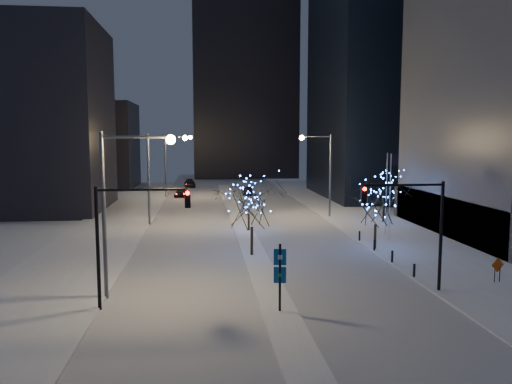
{
  "coord_description": "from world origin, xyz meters",
  "views": [
    {
      "loc": [
        -4.16,
        -27.97,
        9.76
      ],
      "look_at": [
        0.38,
        14.11,
        5.0
      ],
      "focal_mm": 35.0,
      "sensor_mm": 36.0,
      "label": 1
    }
  ],
  "objects": [
    {
      "name": "car_near",
      "position": [
        -7.67,
        52.65,
        0.68
      ],
      "size": [
        2.18,
        4.21,
        1.37
      ],
      "primitive_type": "imported",
      "rotation": [
        0.0,
        0.0,
        -0.14
      ],
      "color": "black",
      "rests_on": "ground"
    },
    {
      "name": "street_lamp_w_near",
      "position": [
        -8.94,
        2.0,
        6.5
      ],
      "size": [
        4.4,
        0.56,
        10.0
      ],
      "color": "#595E66",
      "rests_on": "ground"
    },
    {
      "name": "filler_west_near",
      "position": [
        -28.0,
        40.0,
        12.0
      ],
      "size": [
        22.0,
        18.0,
        24.0
      ],
      "primitive_type": "cube",
      "color": "black",
      "rests_on": "ground"
    },
    {
      "name": "holiday_tree_plaza_near",
      "position": [
        10.5,
        12.71,
        4.07
      ],
      "size": [
        5.95,
        5.95,
        6.1
      ],
      "color": "black",
      "rests_on": "east_sidewalk"
    },
    {
      "name": "road",
      "position": [
        0.0,
        35.0,
        0.01
      ],
      "size": [
        20.0,
        130.0,
        0.02
      ],
      "primitive_type": "cube",
      "color": "#A3A7B2",
      "rests_on": "ground"
    },
    {
      "name": "car_far",
      "position": [
        -6.61,
        68.16,
        0.73
      ],
      "size": [
        2.37,
        5.16,
        1.46
      ],
      "primitive_type": "imported",
      "rotation": [
        0.0,
        0.0,
        0.07
      ],
      "color": "black",
      "rests_on": "ground"
    },
    {
      "name": "flagpoles",
      "position": [
        13.37,
        17.25,
        4.8
      ],
      "size": [
        1.35,
        2.6,
        8.0
      ],
      "color": "silver",
      "rests_on": "east_sidewalk"
    },
    {
      "name": "street_lamp_w_far",
      "position": [
        -8.94,
        52.0,
        6.5
      ],
      "size": [
        4.4,
        0.56,
        10.0
      ],
      "color": "#595E66",
      "rests_on": "ground"
    },
    {
      "name": "holiday_tree_median_far",
      "position": [
        0.5,
        22.17,
        3.35
      ],
      "size": [
        4.59,
        4.59,
        5.0
      ],
      "color": "black",
      "rests_on": "median"
    },
    {
      "name": "construction_sign",
      "position": [
        15.16,
        2.28,
        1.14
      ],
      "size": [
        0.98,
        0.24,
        1.65
      ],
      "rotation": [
        0.0,
        0.0,
        0.21
      ],
      "color": "black",
      "rests_on": "east_sidewalk"
    },
    {
      "name": "horizon_block",
      "position": [
        6.0,
        92.0,
        21.0
      ],
      "size": [
        24.0,
        14.0,
        42.0
      ],
      "primitive_type": "cube",
      "color": "black",
      "rests_on": "ground"
    },
    {
      "name": "wayfinding_sign",
      "position": [
        0.0,
        -1.62,
        2.4
      ],
      "size": [
        0.7,
        0.22,
        3.91
      ],
      "rotation": [
        0.0,
        0.0,
        -0.19
      ],
      "color": "black",
      "rests_on": "ground"
    },
    {
      "name": "filler_west_far",
      "position": [
        -26.0,
        70.0,
        8.0
      ],
      "size": [
        18.0,
        16.0,
        16.0
      ],
      "primitive_type": "cube",
      "color": "black",
      "rests_on": "ground"
    },
    {
      "name": "west_sidewalk",
      "position": [
        -14.0,
        20.0,
        0.07
      ],
      "size": [
        8.0,
        90.0,
        0.15
      ],
      "primitive_type": "cube",
      "color": "silver",
      "rests_on": "ground"
    },
    {
      "name": "median",
      "position": [
        0.0,
        30.0,
        0.07
      ],
      "size": [
        2.0,
        80.0,
        0.15
      ],
      "primitive_type": "cube",
      "color": "silver",
      "rests_on": "ground"
    },
    {
      "name": "east_sidewalk",
      "position": [
        15.0,
        20.0,
        0.07
      ],
      "size": [
        10.0,
        90.0,
        0.15
      ],
      "primitive_type": "cube",
      "color": "silver",
      "rests_on": "ground"
    },
    {
      "name": "street_lamp_east",
      "position": [
        10.08,
        30.0,
        6.45
      ],
      "size": [
        3.9,
        0.56,
        10.0
      ],
      "color": "#595E66",
      "rests_on": "ground"
    },
    {
      "name": "bollards",
      "position": [
        10.2,
        10.0,
        0.6
      ],
      "size": [
        0.16,
        12.16,
        0.9
      ],
      "color": "black",
      "rests_on": "east_sidewalk"
    },
    {
      "name": "holiday_tree_plaza_far",
      "position": [
        16.09,
        25.68,
        3.81
      ],
      "size": [
        5.71,
        5.71,
        5.63
      ],
      "color": "black",
      "rests_on": "east_sidewalk"
    },
    {
      "name": "traffic_signal_west",
      "position": [
        -8.44,
        -0.0,
        4.76
      ],
      "size": [
        5.26,
        0.43,
        7.0
      ],
      "color": "black",
      "rests_on": "ground"
    },
    {
      "name": "holiday_tree_median_near",
      "position": [
        -0.24,
        11.56,
        4.41
      ],
      "size": [
        6.8,
        6.8,
        6.59
      ],
      "color": "black",
      "rests_on": "median"
    },
    {
      "name": "car_mid",
      "position": [
        3.15,
        54.3,
        0.7
      ],
      "size": [
        1.53,
        4.26,
        1.4
      ],
      "primitive_type": "imported",
      "rotation": [
        0.0,
        0.0,
        3.13
      ],
      "color": "black",
      "rests_on": "ground"
    },
    {
      "name": "traffic_signal_east",
      "position": [
        8.94,
        1.0,
        4.76
      ],
      "size": [
        5.26,
        0.43,
        7.0
      ],
      "color": "black",
      "rests_on": "ground"
    },
    {
      "name": "street_lamp_w_mid",
      "position": [
        -8.94,
        27.0,
        6.5
      ],
      "size": [
        4.4,
        0.56,
        10.0
      ],
      "color": "#595E66",
      "rests_on": "ground"
    },
    {
      "name": "ground",
      "position": [
        0.0,
        0.0,
        0.0
      ],
      "size": [
        160.0,
        160.0,
        0.0
      ],
      "primitive_type": "plane",
      "color": "silver",
      "rests_on": "ground"
    }
  ]
}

